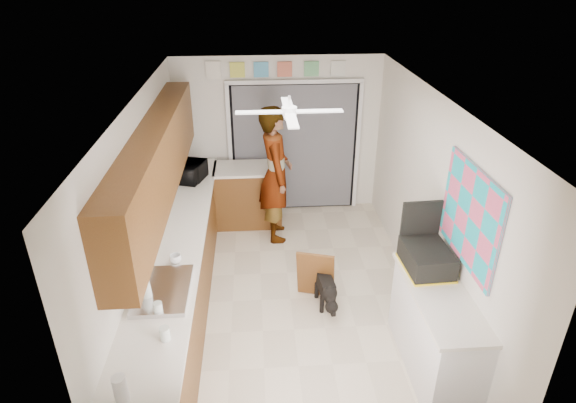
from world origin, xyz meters
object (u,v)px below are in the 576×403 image
object	(u,v)px
paper_towel_roll	(120,389)
dog	(325,289)
cup	(176,259)
microwave	(191,172)
man	(276,174)
soap_bottle	(146,288)
suitcase	(427,258)

from	to	relation	value
paper_towel_roll	dog	xyz separation A→B (m)	(1.79, 2.12, -0.83)
cup	paper_towel_roll	size ratio (longest dim) A/B	0.55
microwave	cup	world-z (taller)	microwave
paper_towel_roll	man	xyz separation A→B (m)	(1.28, 3.80, -0.05)
man	paper_towel_roll	bearing A→B (deg)	157.86
dog	microwave	bearing A→B (deg)	128.96
soap_bottle	paper_towel_roll	size ratio (longest dim) A/B	1.22
paper_towel_roll	man	bearing A→B (deg)	71.34
soap_bottle	suitcase	world-z (taller)	soap_bottle
man	dog	distance (m)	1.92
microwave	suitcase	distance (m)	3.53
man	dog	world-z (taller)	man
microwave	man	size ratio (longest dim) A/B	0.23
microwave	dog	xyz separation A→B (m)	(1.70, -1.71, -0.85)
microwave	paper_towel_roll	size ratio (longest dim) A/B	2.09
soap_bottle	man	xyz separation A→B (m)	(1.32, 2.65, -0.07)
paper_towel_roll	dog	distance (m)	2.90
dog	suitcase	bearing A→B (deg)	-42.05
cup	suitcase	world-z (taller)	suitcase
paper_towel_roll	man	size ratio (longest dim) A/B	0.11
soap_bottle	man	size ratio (longest dim) A/B	0.14
man	dog	size ratio (longest dim) A/B	3.58
paper_towel_roll	microwave	bearing A→B (deg)	88.62
microwave	suitcase	xyz separation A→B (m)	(2.61, -2.38, -0.01)
cup	man	xyz separation A→B (m)	(1.14, 2.06, 0.02)
microwave	dog	bearing A→B (deg)	-117.52
microwave	paper_towel_roll	xyz separation A→B (m)	(-0.09, -3.84, -0.02)
man	suitcase	bearing A→B (deg)	-152.37
dog	soap_bottle	bearing A→B (deg)	-157.62
microwave	soap_bottle	world-z (taller)	soap_bottle
soap_bottle	cup	distance (m)	0.63
microwave	dog	world-z (taller)	microwave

